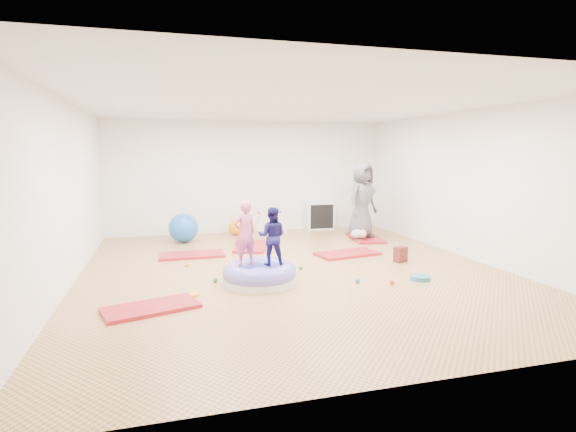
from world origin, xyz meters
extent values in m
cube|color=tan|center=(0.00, 0.00, 0.00)|extent=(7.00, 8.00, 0.01)
cube|color=silver|center=(0.00, 0.00, 2.80)|extent=(7.00, 8.00, 0.01)
cube|color=silver|center=(0.00, 4.00, 1.40)|extent=(7.00, 0.01, 2.80)
cube|color=silver|center=(0.00, -4.00, 1.40)|extent=(7.00, 0.01, 2.80)
cube|color=silver|center=(-3.50, 0.00, 1.40)|extent=(0.01, 8.00, 2.80)
cube|color=silver|center=(3.50, 0.00, 1.40)|extent=(0.01, 8.00, 2.80)
cube|color=#A13119|center=(-2.31, -1.42, 0.02)|extent=(1.30, 0.91, 0.05)
cube|color=#A13119|center=(-1.62, 1.52, 0.03)|extent=(1.24, 0.62, 0.05)
cube|color=#A13119|center=(-0.34, 2.02, 0.03)|extent=(0.98, 1.38, 0.05)
cube|color=#A13119|center=(1.36, 0.81, 0.03)|extent=(1.32, 0.83, 0.05)
cube|color=#A13119|center=(2.42, 2.24, 0.03)|extent=(0.83, 1.36, 0.05)
cylinder|color=silver|center=(-0.72, -0.65, 0.06)|extent=(1.11, 1.11, 0.13)
torus|color=#635FCF|center=(-0.72, -0.65, 0.18)|extent=(1.14, 1.14, 0.30)
ellipsoid|color=#635FCF|center=(-0.72, -0.65, 0.11)|extent=(0.61, 0.61, 0.27)
imported|color=#CB587F|center=(-0.92, -0.55, 0.83)|extent=(0.42, 0.34, 1.01)
imported|color=#17134F|center=(-0.52, -0.66, 0.78)|extent=(0.53, 0.48, 0.91)
imported|color=#4F5056|center=(2.32, 2.24, 0.92)|extent=(1.01, 0.89, 1.73)
ellipsoid|color=#ADD7F4|center=(2.20, 2.10, 0.17)|extent=(0.39, 0.25, 0.23)
sphere|color=#E8BE7E|center=(2.20, 1.92, 0.19)|extent=(0.18, 0.18, 0.18)
sphere|color=#F6280A|center=(1.22, -1.27, 0.04)|extent=(0.07, 0.07, 0.07)
sphere|color=#257E33|center=(0.14, -0.02, 0.04)|extent=(0.07, 0.07, 0.07)
sphere|color=#257E33|center=(-1.37, -0.40, 0.04)|extent=(0.07, 0.07, 0.07)
sphere|color=blue|center=(0.75, -1.04, 0.04)|extent=(0.07, 0.07, 0.07)
sphere|color=#E6A60B|center=(1.72, -1.16, 0.04)|extent=(0.07, 0.07, 0.07)
sphere|color=#E6A60B|center=(-1.75, 0.73, 0.04)|extent=(0.07, 0.07, 0.07)
sphere|color=blue|center=(-1.71, 2.98, 0.33)|extent=(0.66, 0.66, 0.66)
sphere|color=#FF9002|center=(-0.42, 3.57, 0.20)|extent=(0.39, 0.39, 0.39)
cylinder|color=silver|center=(0.12, 3.17, 0.30)|extent=(0.21, 0.22, 0.57)
cylinder|color=silver|center=(0.12, 3.66, 0.30)|extent=(0.21, 0.22, 0.57)
cylinder|color=silver|center=(0.65, 3.17, 0.30)|extent=(0.21, 0.22, 0.57)
cylinder|color=silver|center=(0.65, 3.66, 0.30)|extent=(0.21, 0.22, 0.57)
cylinder|color=silver|center=(0.39, 3.42, 0.55)|extent=(0.55, 0.03, 0.03)
sphere|color=#F6280A|center=(0.11, 3.42, 0.55)|extent=(0.07, 0.07, 0.07)
sphere|color=blue|center=(0.66, 3.42, 0.55)|extent=(0.07, 0.07, 0.07)
cube|color=silver|center=(1.83, 3.80, 0.36)|extent=(0.73, 0.35, 0.73)
cube|color=black|center=(1.83, 3.63, 0.36)|extent=(0.62, 0.02, 0.62)
cube|color=silver|center=(1.83, 3.75, 0.36)|extent=(0.02, 0.25, 0.64)
cube|color=silver|center=(1.83, 3.75, 0.36)|extent=(0.64, 0.25, 0.02)
cylinder|color=#226D85|center=(1.78, -1.14, 0.04)|extent=(0.32, 0.32, 0.07)
cube|color=maroon|center=(2.09, 0.02, 0.14)|extent=(0.28, 0.23, 0.28)
cylinder|color=#E6A60B|center=(-1.76, -0.96, 0.02)|extent=(0.21, 0.21, 0.03)
camera|label=1|loc=(-2.09, -7.25, 2.00)|focal=28.00mm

